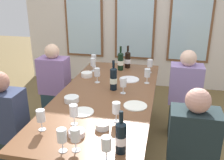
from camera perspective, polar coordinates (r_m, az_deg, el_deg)
name	(u,v)px	position (r m, az deg, el deg)	size (l,w,h in m)	color
ground_plane	(106,153)	(3.04, -1.26, -16.08)	(12.00, 12.00, 0.00)	brown
back_wall_with_windows	(136,6)	(4.66, 5.34, 16.11)	(4.19, 0.10, 2.90)	silver
dining_table	(106,100)	(2.69, -1.37, -4.60)	(0.99, 2.24, 0.74)	brown
white_plate_0	(129,79)	(3.07, 3.89, 0.13)	(0.24, 0.24, 0.01)	white
white_plate_1	(83,112)	(2.32, -6.57, -7.12)	(0.20, 0.20, 0.01)	white
white_plate_2	(135,106)	(2.43, 5.22, -5.75)	(0.22, 0.22, 0.01)	white
wine_bottle_0	(121,137)	(1.75, 1.99, -12.63)	(0.08, 0.08, 0.31)	black
wine_bottle_1	(128,59)	(3.48, 3.53, 4.61)	(0.08, 0.08, 0.31)	black
wine_bottle_2	(121,61)	(3.38, 1.96, 4.27)	(0.08, 0.08, 0.32)	black
wine_bottle_3	(113,79)	(2.74, 0.33, 0.34)	(0.08, 0.08, 0.33)	black
tasting_bowl_0	(103,126)	(2.06, -2.12, -10.18)	(0.11, 0.11, 0.05)	white
tasting_bowl_1	(77,133)	(2.00, -7.90, -11.63)	(0.13, 0.13, 0.04)	white
tasting_bowl_2	(87,74)	(3.18, -5.65, 1.23)	(0.14, 0.14, 0.05)	white
tasting_bowl_3	(72,99)	(2.53, -9.01, -4.26)	(0.14, 0.14, 0.05)	white
wine_glass_0	(150,64)	(3.32, 8.48, 3.61)	(0.07, 0.07, 0.17)	white
wine_glass_1	(106,144)	(1.69, -1.27, -14.11)	(0.07, 0.07, 0.17)	white
wine_glass_2	(75,135)	(1.79, -8.21, -12.13)	(0.07, 0.07, 0.17)	white
wine_glass_3	(41,117)	(2.07, -15.62, -7.90)	(0.07, 0.07, 0.17)	white
wine_glass_4	(116,108)	(2.11, 0.95, -6.34)	(0.07, 0.07, 0.17)	white
wine_glass_5	(62,136)	(1.79, -11.16, -12.17)	(0.07, 0.07, 0.17)	white
wine_glass_6	(74,111)	(2.09, -8.58, -6.87)	(0.07, 0.07, 0.17)	white
wine_glass_7	(123,83)	(2.65, 2.54, -0.65)	(0.07, 0.07, 0.17)	white
wine_glass_8	(94,58)	(3.52, -4.09, 4.86)	(0.07, 0.07, 0.17)	white
wine_glass_9	(97,73)	(2.95, -3.36, 1.68)	(0.07, 0.07, 0.17)	white
wine_glass_10	(147,73)	(2.95, 7.91, 1.51)	(0.07, 0.07, 0.17)	white
wine_glass_11	(93,62)	(3.35, -4.25, 3.94)	(0.07, 0.07, 0.17)	white
seated_person_0	(55,87)	(3.50, -12.63, -1.51)	(0.38, 0.24, 1.11)	#243942
seated_person_1	(184,97)	(3.25, 15.85, -3.58)	(0.38, 0.24, 1.11)	#233434
seated_person_2	(6,130)	(2.65, -22.53, -10.29)	(0.38, 0.24, 1.11)	#212D2D
seated_person_3	(191,155)	(2.24, 17.21, -15.82)	(0.38, 0.24, 1.11)	#24372D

